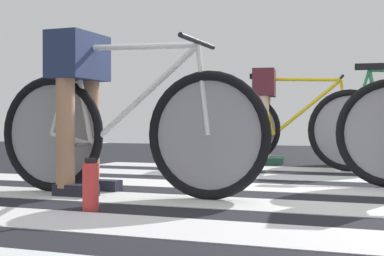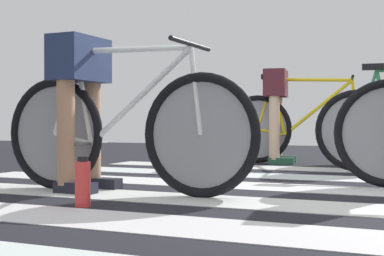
{
  "view_description": "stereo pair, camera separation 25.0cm",
  "coord_description": "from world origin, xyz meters",
  "px_view_note": "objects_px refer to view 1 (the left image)",
  "views": [
    {
      "loc": [
        0.37,
        -3.32,
        0.45
      ],
      "look_at": [
        -0.93,
        0.21,
        0.41
      ],
      "focal_mm": 52.68,
      "sensor_mm": 36.0,
      "label": 1
    },
    {
      "loc": [
        0.62,
        -3.32,
        0.45
      ],
      "look_at": [
        -0.93,
        0.21,
        0.41
      ],
      "focal_mm": 52.68,
      "sensor_mm": 36.0,
      "label": 2
    }
  ],
  "objects_px": {
    "bicycle_1_of_4": "(125,130)",
    "cyclist_4_of_4": "(265,103)",
    "bicycle_4_of_4": "(295,127)",
    "water_bottle": "(91,186)",
    "cyclist_1_of_4": "(79,90)"
  },
  "relations": [
    {
      "from": "cyclist_1_of_4",
      "to": "cyclist_4_of_4",
      "type": "distance_m",
      "value": 2.83
    },
    {
      "from": "bicycle_4_of_4",
      "to": "cyclist_4_of_4",
      "type": "xyz_separation_m",
      "value": [
        -0.31,
        -0.05,
        0.25
      ]
    },
    {
      "from": "bicycle_1_of_4",
      "to": "bicycle_4_of_4",
      "type": "bearing_deg",
      "value": 80.62
    },
    {
      "from": "cyclist_1_of_4",
      "to": "cyclist_4_of_4",
      "type": "height_order",
      "value": "cyclist_4_of_4"
    },
    {
      "from": "cyclist_1_of_4",
      "to": "water_bottle",
      "type": "distance_m",
      "value": 0.86
    },
    {
      "from": "bicycle_4_of_4",
      "to": "water_bottle",
      "type": "distance_m",
      "value": 3.44
    },
    {
      "from": "cyclist_4_of_4",
      "to": "water_bottle",
      "type": "bearing_deg",
      "value": -100.66
    },
    {
      "from": "bicycle_1_of_4",
      "to": "cyclist_4_of_4",
      "type": "bearing_deg",
      "value": 86.64
    },
    {
      "from": "bicycle_4_of_4",
      "to": "water_bottle",
      "type": "bearing_deg",
      "value": -105.77
    },
    {
      "from": "cyclist_4_of_4",
      "to": "bicycle_1_of_4",
      "type": "bearing_deg",
      "value": -103.04
    },
    {
      "from": "bicycle_4_of_4",
      "to": "bicycle_1_of_4",
      "type": "bearing_deg",
      "value": -109.06
    },
    {
      "from": "water_bottle",
      "to": "bicycle_4_of_4",
      "type": "bearing_deg",
      "value": 83.13
    },
    {
      "from": "cyclist_1_of_4",
      "to": "bicycle_4_of_4",
      "type": "height_order",
      "value": "cyclist_1_of_4"
    },
    {
      "from": "bicycle_1_of_4",
      "to": "bicycle_4_of_4",
      "type": "relative_size",
      "value": 1.01
    },
    {
      "from": "cyclist_4_of_4",
      "to": "cyclist_1_of_4",
      "type": "bearing_deg",
      "value": -109.32
    }
  ]
}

